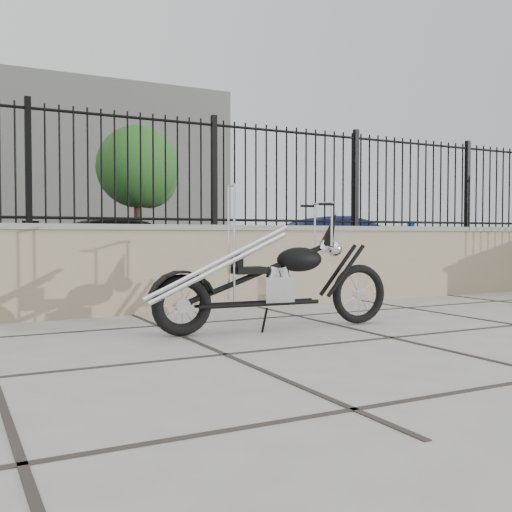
{
  "coord_description": "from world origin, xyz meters",
  "views": [
    {
      "loc": [
        -1.74,
        -3.82,
        0.84
      ],
      "look_at": [
        0.82,
        1.11,
        0.65
      ],
      "focal_mm": 42.0,
      "sensor_mm": 36.0,
      "label": 1
    }
  ],
  "objects": [
    {
      "name": "ground_plane",
      "position": [
        0.0,
        0.0,
        0.0
      ],
      "size": [
        90.0,
        90.0,
        0.0
      ],
      "primitive_type": "plane",
      "color": "#99968E",
      "rests_on": "ground"
    },
    {
      "name": "parking_lot",
      "position": [
        0.0,
        12.5,
        0.0
      ],
      "size": [
        30.0,
        30.0,
        0.0
      ],
      "primitive_type": "plane",
      "color": "black",
      "rests_on": "ground"
    },
    {
      "name": "retaining_wall",
      "position": [
        0.0,
        2.5,
        0.48
      ],
      "size": [
        14.0,
        0.36,
        0.96
      ],
      "primitive_type": "cube",
      "color": "gray",
      "rests_on": "ground_plane"
    },
    {
      "name": "iron_fence",
      "position": [
        0.0,
        2.5,
        1.56
      ],
      "size": [
        14.0,
        0.08,
        1.2
      ],
      "primitive_type": "cube",
      "color": "black",
      "rests_on": "retaining_wall"
    },
    {
      "name": "chopper_motorcycle",
      "position": [
        0.82,
        0.81,
        0.65
      ],
      "size": [
        2.19,
        0.54,
        1.3
      ],
      "primitive_type": null,
      "rotation": [
        0.0,
        0.0,
        -0.07
      ],
      "color": "black",
      "rests_on": "ground_plane"
    },
    {
      "name": "car_black",
      "position": [
        1.38,
        7.08,
        0.57
      ],
      "size": [
        4.05,
        1.96,
        1.13
      ],
      "primitive_type": "imported",
      "rotation": [
        0.0,
        0.0,
        1.47
      ],
      "color": "black",
      "rests_on": "parking_lot"
    },
    {
      "name": "car_blue",
      "position": [
        6.0,
        6.81,
        0.62
      ],
      "size": [
        3.96,
        2.25,
        1.24
      ],
      "primitive_type": "imported",
      "rotation": [
        0.0,
        0.0,
        1.3
      ],
      "color": "#10153C",
      "rests_on": "parking_lot"
    },
    {
      "name": "bollard_b",
      "position": [
        1.85,
        5.03,
        0.46
      ],
      "size": [
        0.13,
        0.13,
        0.92
      ],
      "primitive_type": "cylinder",
      "rotation": [
        0.0,
        0.0,
        0.2
      ],
      "color": "#0D23C5",
      "rests_on": "ground_plane"
    },
    {
      "name": "bollard_c",
      "position": [
        5.45,
        4.18,
        0.54
      ],
      "size": [
        0.15,
        0.15,
        1.08
      ],
      "primitive_type": "cylinder",
      "rotation": [
        0.0,
        0.0,
        0.18
      ],
      "color": "#0B58AA",
      "rests_on": "ground_plane"
    },
    {
      "name": "tree_right",
      "position": [
        4.08,
        16.13,
        3.29
      ],
      "size": [
        2.79,
        2.79,
        4.7
      ],
      "rotation": [
        0.0,
        0.0,
        -0.13
      ],
      "color": "#382619",
      "rests_on": "ground_plane"
    }
  ]
}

